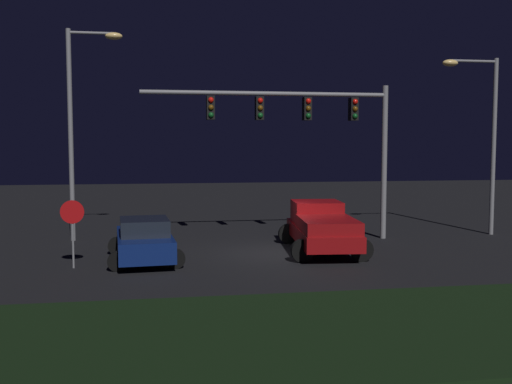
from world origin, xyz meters
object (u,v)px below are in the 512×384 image
traffic_signal_gantry (308,120)px  stop_sign (72,221)px  pickup_truck (321,225)px  street_lamp_right (483,124)px  car_sedan (144,240)px  street_lamp_left (80,111)px

traffic_signal_gantry → stop_sign: (-8.92, -4.24, -3.47)m
pickup_truck → traffic_signal_gantry: traffic_signal_gantry is taller
street_lamp_right → traffic_signal_gantry: bearing=-177.9°
pickup_truck → car_sedan: 6.64m
pickup_truck → street_lamp_left: bearing=71.5°
car_sedan → traffic_signal_gantry: traffic_signal_gantry is taller
pickup_truck → traffic_signal_gantry: bearing=3.2°
street_lamp_left → car_sedan: bearing=-62.2°
street_lamp_left → stop_sign: street_lamp_left is taller
pickup_truck → stop_sign: (-8.83, -1.74, 0.56)m
pickup_truck → traffic_signal_gantry: (0.09, 2.50, 4.03)m
pickup_truck → street_lamp_right: street_lamp_right is taller
pickup_truck → street_lamp_left: street_lamp_left is taller
car_sedan → stop_sign: size_ratio=2.03×
traffic_signal_gantry → street_lamp_left: 9.43m
traffic_signal_gantry → street_lamp_right: bearing=2.1°
street_lamp_left → stop_sign: bearing=-86.3°
car_sedan → street_lamp_right: bearing=-79.9°
street_lamp_right → stop_sign: street_lamp_right is taller
traffic_signal_gantry → street_lamp_left: bearing=170.5°
street_lamp_right → pickup_truck: bearing=-161.0°
traffic_signal_gantry → pickup_truck: bearing=-92.1°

